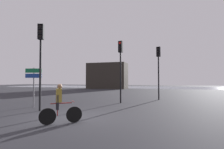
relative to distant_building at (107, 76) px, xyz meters
name	(u,v)px	position (x,y,z in m)	size (l,w,h in m)	color
ground_plane	(70,118)	(8.07, -28.74, -2.77)	(120.00, 120.00, 0.00)	#28282D
water_strip	(149,87)	(8.07, 10.00, -2.77)	(80.00, 16.00, 0.01)	slate
distant_building	(107,76)	(0.00, 0.00, 0.00)	(8.42, 4.00, 5.54)	#2D2823
traffic_light_near_left	(41,51)	(5.42, -27.63, 0.71)	(0.38, 0.40, 5.06)	black
traffic_light_center	(121,60)	(8.97, -22.80, 0.59)	(0.36, 0.38, 4.87)	black
traffic_light_far_right	(158,63)	(11.71, -19.51, 0.58)	(0.37, 0.39, 4.86)	black
direction_sign_post	(34,80)	(4.02, -26.58, -0.98)	(1.06, 0.34, 2.60)	slate
cyclist	(60,104)	(8.28, -29.89, -1.95)	(1.33, 1.14, 1.62)	black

